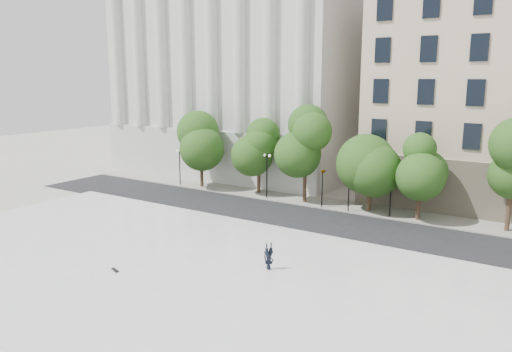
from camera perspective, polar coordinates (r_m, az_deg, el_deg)
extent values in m
plane|color=#B6B3AC|center=(29.43, -12.44, -13.06)|extent=(160.00, 160.00, 0.00)
cube|color=silver|center=(31.32, -8.49, -10.93)|extent=(44.00, 22.00, 0.45)
cube|color=black|center=(43.11, 4.84, -4.90)|extent=(60.00, 8.00, 0.02)
cube|color=#99968D|center=(48.29, 8.22, -3.14)|extent=(60.00, 4.00, 0.12)
cube|color=beige|center=(68.12, 0.69, 11.72)|extent=(30.00, 26.00, 25.00)
cylinder|color=black|center=(46.33, 7.57, -1.59)|extent=(0.10, 0.10, 3.50)
imported|color=black|center=(45.91, 7.63, 0.97)|extent=(0.90, 1.75, 0.69)
cylinder|color=black|center=(45.30, 10.55, -1.97)|extent=(0.10, 0.10, 3.50)
imported|color=black|center=(44.87, 10.65, 0.65)|extent=(0.97, 1.80, 0.71)
imported|color=black|center=(30.91, 1.47, -10.21)|extent=(1.61, 1.62, 0.46)
cube|color=black|center=(31.92, -15.82, -10.30)|extent=(0.76, 0.43, 0.08)
cylinder|color=#382619|center=(55.07, -6.22, -0.01)|extent=(0.36, 0.36, 2.53)
sphere|color=#265117|center=(54.50, -6.30, 3.53)|extent=(4.00, 4.00, 4.00)
cylinder|color=#382619|center=(51.78, 0.32, -0.62)|extent=(0.36, 0.36, 2.61)
sphere|color=#265117|center=(51.16, 0.32, 3.27)|extent=(3.99, 3.99, 3.99)
cylinder|color=#382619|center=(48.14, 5.58, -1.23)|extent=(0.36, 0.36, 3.20)
sphere|color=#265117|center=(47.39, 5.68, 3.90)|extent=(4.01, 4.01, 4.01)
cylinder|color=#382619|center=(46.12, 12.83, -2.30)|extent=(0.36, 0.36, 2.77)
sphere|color=#265117|center=(45.41, 13.03, 2.31)|extent=(4.52, 4.52, 4.52)
cylinder|color=#382619|center=(44.22, 18.07, -3.14)|extent=(0.36, 0.36, 2.81)
sphere|color=#265117|center=(43.46, 18.37, 1.74)|extent=(3.43, 3.43, 3.43)
cylinder|color=#382619|center=(43.70, 26.88, -3.75)|extent=(0.36, 0.36, 3.16)
cylinder|color=black|center=(56.16, -8.70, 0.82)|extent=(0.12, 0.12, 3.81)
cube|color=black|center=(55.85, -8.76, 2.74)|extent=(0.60, 0.06, 0.06)
sphere|color=white|center=(56.03, -8.99, 2.87)|extent=(0.28, 0.28, 0.28)
sphere|color=white|center=(55.64, -8.53, 2.82)|extent=(0.28, 0.28, 0.28)
cylinder|color=black|center=(49.39, 1.25, -0.21)|extent=(0.12, 0.12, 4.30)
cube|color=black|center=(49.00, 1.26, 2.26)|extent=(0.60, 0.06, 0.06)
sphere|color=white|center=(49.14, 0.96, 2.40)|extent=(0.28, 0.28, 0.28)
sphere|color=white|center=(48.83, 1.56, 2.34)|extent=(0.28, 0.28, 0.28)
cylinder|color=black|center=(44.32, 15.12, -2.24)|extent=(0.12, 0.12, 3.86)
cube|color=black|center=(43.92, 15.25, 0.21)|extent=(0.60, 0.06, 0.06)
sphere|color=white|center=(43.99, 14.88, 0.38)|extent=(0.28, 0.28, 0.28)
sphere|color=white|center=(43.81, 15.63, 0.30)|extent=(0.28, 0.28, 0.28)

